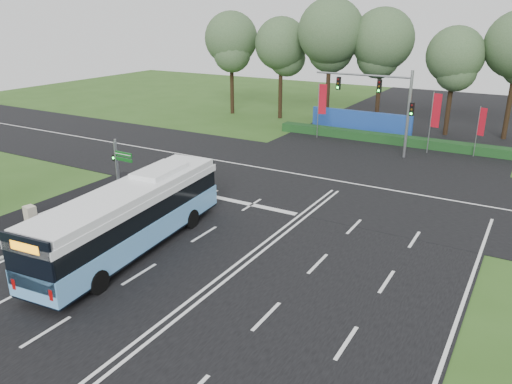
{
  "coord_description": "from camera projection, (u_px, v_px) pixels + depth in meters",
  "views": [
    {
      "loc": [
        11.34,
        -19.6,
        11.26
      ],
      "look_at": [
        -1.24,
        2.0,
        2.2
      ],
      "focal_mm": 35.0,
      "sensor_mm": 36.0,
      "label": 1
    }
  ],
  "objects": [
    {
      "name": "pedestrian_signal",
      "position": [
        117.0,
        165.0,
        31.9
      ],
      "size": [
        0.33,
        0.43,
        3.7
      ],
      "rotation": [
        0.0,
        0.0,
        -0.24
      ],
      "color": "gray",
      "rests_on": "ground"
    },
    {
      "name": "utility_cabinet",
      "position": [
        30.0,
        215.0,
        27.98
      ],
      "size": [
        0.7,
        0.61,
        1.03
      ],
      "primitive_type": "cube",
      "rotation": [
        0.0,
        0.0,
        -0.17
      ],
      "color": "beige",
      "rests_on": "ground"
    },
    {
      "name": "road_cross",
      "position": [
        343.0,
        182.0,
        34.87
      ],
      "size": [
        120.0,
        14.0,
        0.05
      ],
      "primitive_type": "cube",
      "color": "black",
      "rests_on": "ground"
    },
    {
      "name": "blue_hoarding",
      "position": [
        360.0,
        122.0,
        48.58
      ],
      "size": [
        10.0,
        0.3,
        2.2
      ],
      "primitive_type": "cube",
      "color": "#1C4299",
      "rests_on": "ground"
    },
    {
      "name": "hedge",
      "position": [
        393.0,
        140.0,
        44.9
      ],
      "size": [
        22.0,
        1.2,
        0.8
      ],
      "primitive_type": "cube",
      "color": "#163D1A",
      "rests_on": "ground"
    },
    {
      "name": "eucalyptus_row",
      "position": [
        401.0,
        44.0,
        47.85
      ],
      "size": [
        47.3,
        9.58,
        12.68
      ],
      "color": "black",
      "rests_on": "ground"
    },
    {
      "name": "banner_flag_left",
      "position": [
        321.0,
        103.0,
        45.99
      ],
      "size": [
        0.72,
        0.32,
        5.15
      ],
      "rotation": [
        0.0,
        0.0,
        0.37
      ],
      "color": "gray",
      "rests_on": "ground"
    },
    {
      "name": "city_bus",
      "position": [
        131.0,
        217.0,
        24.39
      ],
      "size": [
        3.8,
        12.65,
        3.58
      ],
      "rotation": [
        0.0,
        0.0,
        0.1
      ],
      "color": "#61A4E1",
      "rests_on": "ground"
    },
    {
      "name": "banner_flag_right",
      "position": [
        481.0,
        125.0,
        39.93
      ],
      "size": [
        0.58,
        0.28,
        4.17
      ],
      "rotation": [
        0.0,
        0.0,
        -0.4
      ],
      "color": "gray",
      "rests_on": "ground"
    },
    {
      "name": "banner_flag_mid",
      "position": [
        434.0,
        115.0,
        40.7
      ],
      "size": [
        0.75,
        0.22,
        5.17
      ],
      "rotation": [
        0.0,
        0.0,
        -0.23
      ],
      "color": "gray",
      "rests_on": "ground"
    },
    {
      "name": "road_main",
      "position": [
        257.0,
        248.0,
        25.12
      ],
      "size": [
        20.0,
        120.0,
        0.04
      ],
      "primitive_type": "cube",
      "color": "black",
      "rests_on": "ground"
    },
    {
      "name": "street_sign",
      "position": [
        120.0,
        165.0,
        30.62
      ],
      "size": [
        1.48,
        0.15,
        3.79
      ],
      "rotation": [
        0.0,
        0.0,
        -0.04
      ],
      "color": "gray",
      "rests_on": "ground"
    },
    {
      "name": "ground",
      "position": [
        257.0,
        249.0,
        25.13
      ],
      "size": [
        120.0,
        120.0,
        0.0
      ],
      "primitive_type": "plane",
      "color": "#2F531B",
      "rests_on": "ground"
    },
    {
      "name": "bike_path",
      "position": [
        43.0,
        219.0,
        28.59
      ],
      "size": [
        5.0,
        18.0,
        0.06
      ],
      "primitive_type": "cube",
      "color": "black",
      "rests_on": "ground"
    },
    {
      "name": "kerb_strip",
      "position": [
        72.0,
        228.0,
        27.45
      ],
      "size": [
        0.25,
        18.0,
        0.12
      ],
      "primitive_type": "cube",
      "color": "gray",
      "rests_on": "ground"
    },
    {
      "name": "traffic_light_gantry",
      "position": [
        387.0,
        99.0,
        40.1
      ],
      "size": [
        8.41,
        0.28,
        7.0
      ],
      "color": "gray",
      "rests_on": "ground"
    }
  ]
}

